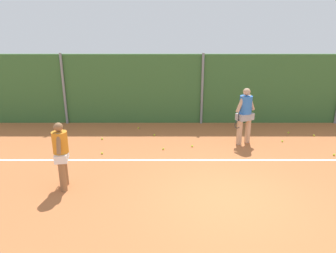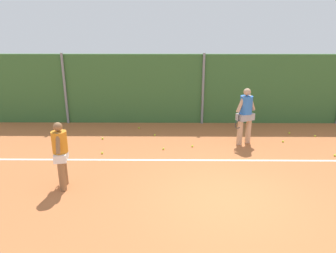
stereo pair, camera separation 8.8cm
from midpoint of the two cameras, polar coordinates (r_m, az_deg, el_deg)
ground_plane at (r=9.07m, az=9.04°, el=-7.23°), size 29.79×29.79×0.00m
hedge_fence_backdrop at (r=12.79m, az=6.59°, el=6.86°), size 19.37×0.25×2.81m
fence_post_left at (r=13.24m, az=-18.30°, el=6.58°), size 0.10×0.10×2.87m
fence_post_center at (r=12.61m, az=6.68°, el=6.84°), size 0.10×0.10×2.87m
court_baseline_paint at (r=9.44m, az=8.70°, el=-6.16°), size 14.15×0.10×0.01m
player_foreground_near at (r=7.89m, az=-18.90°, el=-4.44°), size 0.38×0.77×1.69m
player_midcourt at (r=10.65m, az=14.33°, el=2.38°), size 0.75×0.56×1.92m
tennis_ball_0 at (r=12.47m, az=21.68°, el=-1.11°), size 0.07×0.07×0.07m
tennis_ball_1 at (r=12.22m, az=-5.17°, el=-0.26°), size 0.07×0.07×0.07m
tennis_ball_2 at (r=10.10m, az=-0.61°, el=-4.14°), size 0.07×0.07×0.07m
tennis_ball_3 at (r=11.39m, az=-2.23°, el=-1.56°), size 0.07×0.07×0.07m
tennis_ball_4 at (r=9.98m, az=-11.83°, el=-4.80°), size 0.07×0.07×0.07m
tennis_ball_5 at (r=10.36m, az=4.76°, el=-3.63°), size 0.07×0.07×0.07m
tennis_ball_6 at (r=11.25m, az=-11.76°, el=-2.18°), size 0.07×0.07×0.07m
tennis_ball_7 at (r=11.47m, az=20.66°, el=-2.59°), size 0.07×0.07×0.07m
tennis_ball_8 at (r=12.51m, az=25.67°, el=-1.57°), size 0.07×0.07×0.07m
tennis_ball_9 at (r=10.92m, az=28.61°, el=-4.69°), size 0.07×0.07×0.07m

